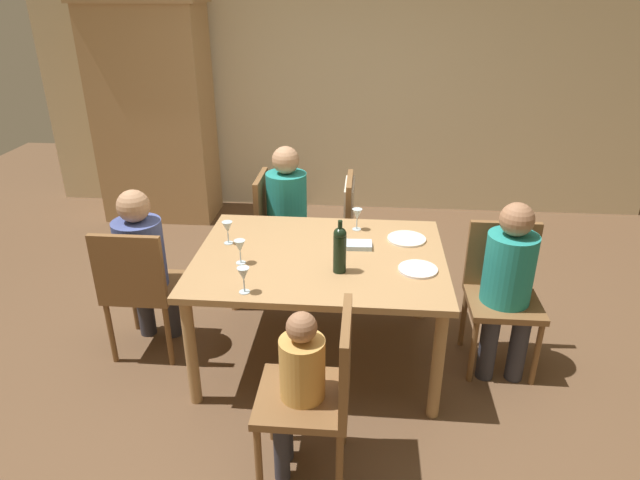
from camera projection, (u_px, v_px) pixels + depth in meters
ground_plane at (320, 354)px, 3.72m from camera, size 10.00×10.00×0.00m
rear_room_partition at (343, 81)px, 5.67m from camera, size 6.40×0.12×2.70m
armoire_cabinet at (154, 112)px, 5.51m from camera, size 1.18×0.62×2.18m
dining_table at (320, 266)px, 3.44m from camera, size 1.53×1.18×0.74m
chair_far_left at (276, 222)px, 4.40m from camera, size 0.44×0.44×0.92m
chair_right_end at (502, 285)px, 3.48m from camera, size 0.44×0.44×0.92m
chair_left_end at (139, 284)px, 3.50m from camera, size 0.44×0.44×0.92m
chair_near at (321, 387)px, 2.61m from camera, size 0.44×0.44×0.92m
chair_far_right at (359, 218)px, 4.32m from camera, size 0.46×0.44×0.92m
person_woman_host at (290, 207)px, 4.34m from camera, size 0.36×0.32×1.15m
person_man_bearded at (509, 278)px, 3.33m from camera, size 0.30×0.35×1.12m
person_man_guest at (143, 259)px, 3.55m from camera, size 0.30×0.35×1.13m
person_child_small at (297, 381)px, 2.61m from camera, size 0.25×0.22×0.94m
wine_bottle_tall_green at (340, 248)px, 3.15m from camera, size 0.08×0.08×0.32m
wine_glass_near_left at (227, 228)px, 3.51m from camera, size 0.07×0.07×0.15m
wine_glass_centre at (243, 275)px, 2.95m from camera, size 0.07×0.07×0.15m
wine_glass_near_right at (240, 247)px, 3.26m from camera, size 0.07×0.07×0.15m
wine_glass_far at (357, 215)px, 3.71m from camera, size 0.07×0.07×0.15m
dinner_plate_host at (418, 269)px, 3.22m from camera, size 0.23×0.23×0.01m
dinner_plate_guest_left at (407, 239)px, 3.60m from camera, size 0.25×0.25×0.01m
folded_napkin at (359, 245)px, 3.49m from camera, size 0.16×0.13×0.03m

